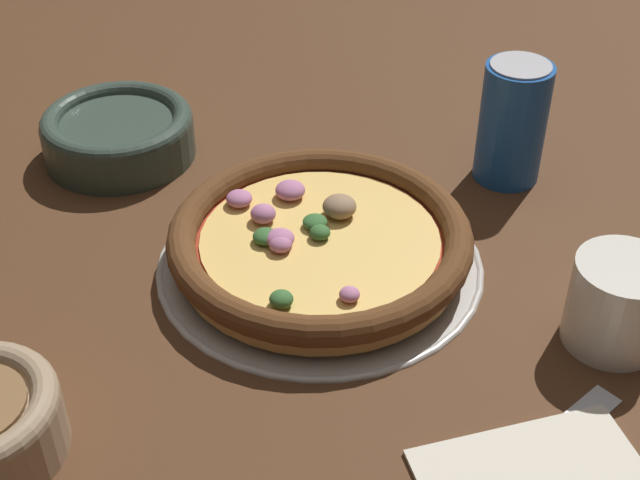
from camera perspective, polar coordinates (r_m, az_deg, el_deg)
ground_plane at (r=0.79m, az=-0.00°, el=-1.56°), size 3.00×3.00×0.00m
pizza_tray at (r=0.79m, az=-0.00°, el=-1.35°), size 0.29×0.29×0.01m
pizza at (r=0.78m, az=-0.04°, el=-0.03°), size 0.27×0.27×0.04m
bowl_near at (r=0.95m, az=-12.78°, el=6.70°), size 0.16×0.16×0.05m
drinking_cup at (r=0.73m, az=18.52°, el=-3.85°), size 0.08×0.08×0.08m
fork at (r=0.67m, az=14.54°, el=-12.48°), size 0.13×0.13×0.00m
beverage_can at (r=0.90m, az=12.22°, el=7.37°), size 0.07×0.07×0.12m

